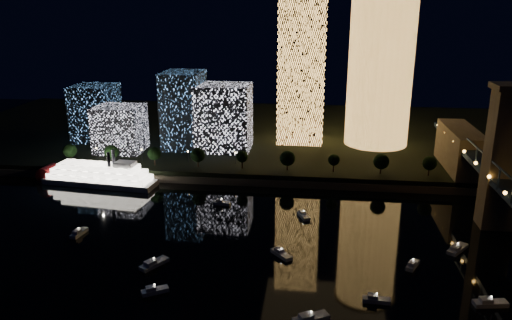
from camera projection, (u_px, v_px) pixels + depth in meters
The scene contains 10 objects.
ground at pixel (304, 291), 135.76m from camera, with size 520.00×520.00×0.00m, color black.
far_bank at pixel (312, 135), 286.62m from camera, with size 420.00×160.00×5.00m, color black.
seawall at pixel (310, 183), 213.01m from camera, with size 420.00×6.00×3.00m, color #6B5E4C.
tower_cylindrical at pixel (381, 64), 248.79m from camera, with size 34.00×34.00×81.99m.
tower_rectangular at pixel (302, 69), 256.40m from camera, with size 23.57×23.57×75.01m, color #FCB050.
midrise_blocks at pixel (165, 116), 251.55m from camera, with size 94.45×41.12×37.94m.
riverboat at pixel (95, 175), 215.13m from camera, with size 53.96×16.49×16.00m.
motorboats at pixel (289, 266), 147.13m from camera, with size 131.03×86.42×2.78m.
esplanade_trees at pixel (238, 156), 219.65m from camera, with size 166.24×6.85×8.92m.
street_lamps at pixel (235, 156), 226.03m from camera, with size 132.70×0.70×5.65m.
Camera 1 is at (1.23, -119.65, 74.54)m, focal length 35.00 mm.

